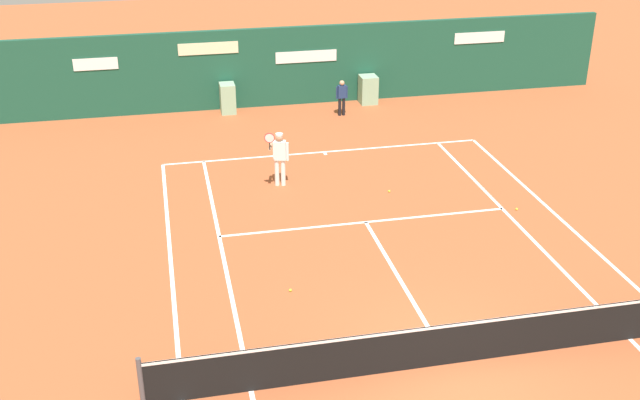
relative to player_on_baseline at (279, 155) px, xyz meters
The scene contains 8 objects.
ground_plane 9.00m from the player_on_baseline, 77.82° to the right, with size 80.00×80.00×0.01m.
tennis_net 9.52m from the player_on_baseline, 78.55° to the right, with size 12.10×0.10×1.07m.
sponsor_back_wall 7.90m from the player_on_baseline, 76.08° to the left, with size 25.00×1.02×3.03m.
player_on_baseline is the anchor object (origin of this frame).
ball_kid_left_post 6.78m from the player_on_baseline, 60.54° to the left, with size 0.45×0.19×1.35m.
tennis_ball_near_service_line 7.03m from the player_on_baseline, 26.36° to the right, with size 0.07×0.07×0.07m, color #CCE033.
tennis_ball_mid_court 6.11m from the player_on_baseline, 97.19° to the right, with size 0.07×0.07×0.07m, color #CCE033.
tennis_ball_by_sideline 3.43m from the player_on_baseline, 20.74° to the right, with size 0.07×0.07×0.07m, color #CCE033.
Camera 1 is at (-5.19, -11.78, 9.56)m, focal length 43.49 mm.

